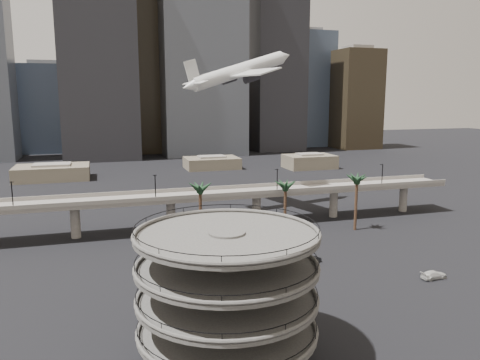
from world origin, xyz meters
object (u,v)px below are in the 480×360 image
object	(u,v)px
car_c	(434,275)
parking_ramp	(227,283)
car_a	(242,293)
airborne_jet	(239,71)
car_b	(311,260)
overpass	(215,198)

from	to	relation	value
car_c	parking_ramp	bearing A→B (deg)	104.28
car_a	car_c	size ratio (longest dim) A/B	0.97
airborne_jet	car_a	bearing A→B (deg)	-122.30
airborne_jet	car_b	world-z (taller)	airborne_jet
airborne_jet	car_c	size ratio (longest dim) A/B	7.19
parking_ramp	car_c	world-z (taller)	parking_ramp
parking_ramp	car_a	xyz separation A→B (m)	(6.95, 16.45, -9.02)
overpass	car_b	size ratio (longest dim) A/B	28.82
overpass	car_b	bearing A→B (deg)	-69.71
parking_ramp	overpass	bearing A→B (deg)	77.57
parking_ramp	airborne_jet	distance (m)	83.85
overpass	airborne_jet	xyz separation A→B (m)	(11.13, 15.81, 31.67)
overpass	car_a	bearing A→B (deg)	-98.09
airborne_jet	car_b	bearing A→B (deg)	-105.37
overpass	car_c	bearing A→B (deg)	-57.00
parking_ramp	airborne_jet	xyz separation A→B (m)	(24.13, 74.81, 29.18)
car_a	car_b	world-z (taller)	car_a
airborne_jet	car_c	distance (m)	73.96
car_a	car_b	xyz separation A→B (m)	(17.61, 11.28, -0.08)
car_b	car_c	size ratio (longest dim) A/B	0.91
overpass	airborne_jet	distance (m)	37.11
airborne_jet	car_c	bearing A→B (deg)	-89.37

